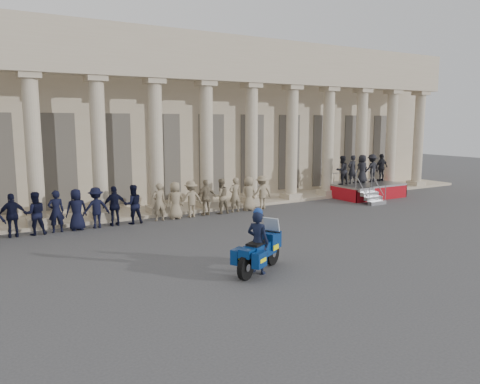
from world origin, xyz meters
name	(u,v)px	position (x,y,z in m)	size (l,w,h in m)	color
ground	(280,252)	(0.00, 0.00, 0.00)	(90.00, 90.00, 0.00)	#3D3D40
building	(135,119)	(0.00, 14.74, 4.52)	(40.00, 12.50, 9.00)	tan
officer_rank	(113,206)	(-3.71, 6.82, 0.85)	(16.26, 0.64, 1.69)	black
reviewing_stand	(364,174)	(11.07, 7.03, 1.31)	(4.08, 3.89, 2.45)	gray
motorcycle	(260,250)	(-1.76, -1.44, 0.65)	(2.12, 1.50, 1.50)	black
rider	(258,241)	(-1.87, -1.50, 0.95)	(0.71, 0.80, 1.93)	black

